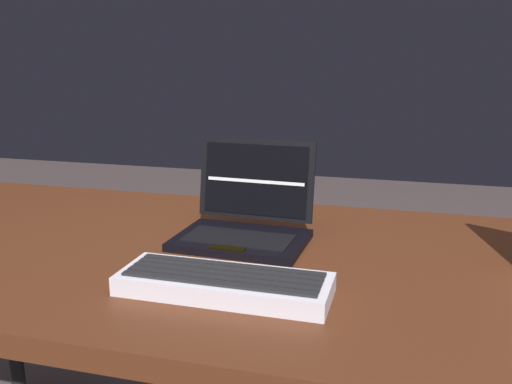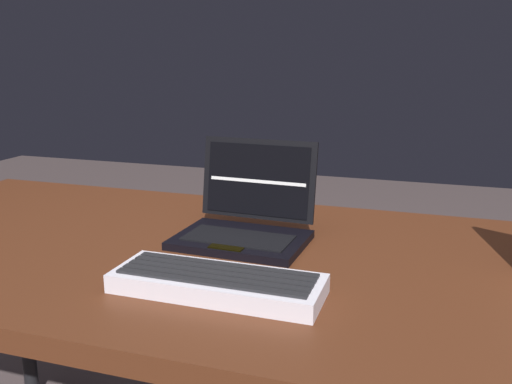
# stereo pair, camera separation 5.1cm
# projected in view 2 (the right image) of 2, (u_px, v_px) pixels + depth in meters

# --- Properties ---
(desk) EXTENTS (1.73, 0.79, 0.73)m
(desk) POSITION_uv_depth(u_px,v_px,m) (216.00, 275.00, 1.10)
(desk) COLOR #4F2613
(desk) RESTS_ON ground
(laptop_front) EXTENTS (0.27, 0.22, 0.20)m
(laptop_front) POSITION_uv_depth(u_px,v_px,m) (246.00, 220.00, 1.14)
(laptop_front) COLOR black
(laptop_front) RESTS_ON desk
(external_keyboard) EXTENTS (0.35, 0.13, 0.04)m
(external_keyboard) POSITION_uv_depth(u_px,v_px,m) (217.00, 283.00, 0.89)
(external_keyboard) COLOR silver
(external_keyboard) RESTS_ON desk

